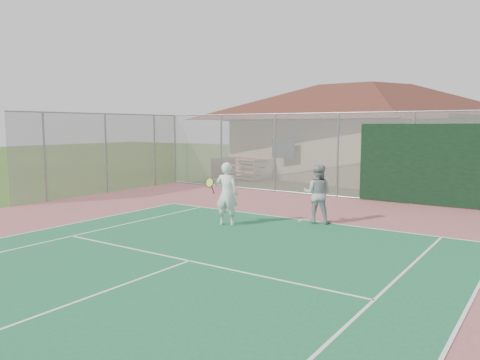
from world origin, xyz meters
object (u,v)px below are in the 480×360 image
Objects in this scene: bleachers at (244,168)px; clubhouse at (364,122)px; player_white_front at (227,194)px; player_grey_back at (318,194)px.

clubhouse is at bearing 53.49° from bleachers.
bleachers is 1.83× the size of player_white_front.
bleachers is at bearing -127.37° from clubhouse.
bleachers is 1.92× the size of player_grey_back.
bleachers is at bearing -75.83° from player_white_front.
clubhouse is at bearing -102.89° from player_white_front.
player_white_front reaches higher than bleachers.
player_grey_back is (2.10, 1.82, -0.05)m from player_white_front.
bleachers is (-5.35, -4.32, -2.59)m from clubhouse.
player_white_front is 2.78m from player_grey_back.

